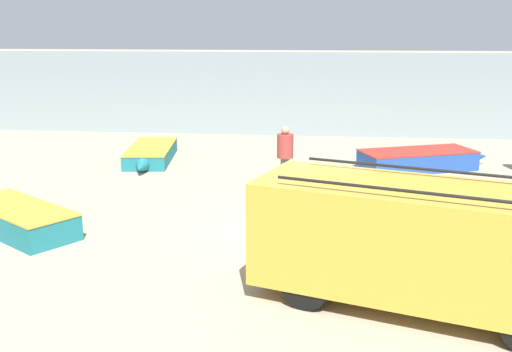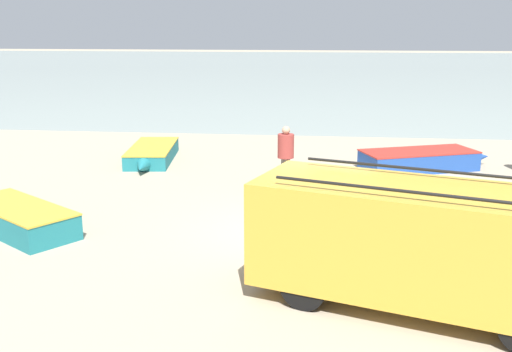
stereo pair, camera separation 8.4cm
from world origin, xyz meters
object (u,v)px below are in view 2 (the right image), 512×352
(fisherman_1, at_px, (286,151))
(fishing_rowboat_0, at_px, (423,160))
(fishing_rowboat_3, at_px, (16,217))
(parked_van, at_px, (422,242))
(fishing_rowboat_1, at_px, (152,154))

(fisherman_1, bearing_deg, fishing_rowboat_0, 59.88)
(fisherman_1, bearing_deg, fishing_rowboat_3, -115.15)
(parked_van, relative_size, fishing_rowboat_0, 1.29)
(parked_van, distance_m, fishing_rowboat_1, 12.42)
(parked_van, height_order, fishing_rowboat_0, parked_van)
(fishing_rowboat_1, height_order, fishing_rowboat_3, fishing_rowboat_3)
(fishing_rowboat_1, bearing_deg, fishing_rowboat_0, 82.05)
(fishing_rowboat_0, xyz_separation_m, fishing_rowboat_1, (-8.86, 0.19, -0.06))
(fishing_rowboat_1, bearing_deg, parked_van, 29.48)
(fishing_rowboat_1, xyz_separation_m, fishing_rowboat_3, (-1.04, -7.15, 0.05))
(fishing_rowboat_0, bearing_deg, fishing_rowboat_1, 157.50)
(fishing_rowboat_3, bearing_deg, parked_van, -164.15)
(parked_van, height_order, fishing_rowboat_3, parked_van)
(fishing_rowboat_0, xyz_separation_m, fishing_rowboat_3, (-9.89, -6.96, -0.01))
(parked_van, bearing_deg, fishing_rowboat_1, 144.16)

